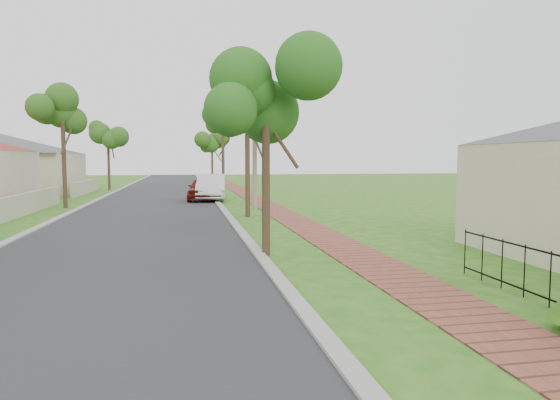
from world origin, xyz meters
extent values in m
plane|color=#2A6317|center=(0.00, 0.00, 0.00)|extent=(160.00, 160.00, 0.00)
cube|color=#28282B|center=(-3.00, 20.00, 0.00)|extent=(7.00, 120.00, 0.02)
cube|color=#9E9E99|center=(0.65, 20.00, 0.00)|extent=(0.30, 120.00, 0.10)
cube|color=#9E9E99|center=(-6.65, 20.00, 0.00)|extent=(0.30, 120.00, 0.10)
cube|color=#97523C|center=(3.25, 20.00, 0.00)|extent=(1.50, 120.00, 0.03)
cylinder|color=black|center=(4.90, 1.33, 0.50)|extent=(0.02, 0.02, 1.00)
cylinder|color=black|center=(4.90, 2.00, 0.50)|extent=(0.02, 0.02, 1.00)
cylinder|color=black|center=(4.90, 2.67, 0.50)|extent=(0.02, 0.02, 1.00)
cylinder|color=black|center=(4.90, 3.33, 0.50)|extent=(0.02, 0.02, 1.00)
cylinder|color=black|center=(4.90, 4.00, 0.50)|extent=(0.02, 0.02, 1.00)
cylinder|color=#382619|center=(1.50, 16.00, 2.27)|extent=(0.22, 0.22, 4.55)
sphere|color=#1F4512|center=(1.50, 16.00, 4.68)|extent=(1.70, 1.70, 1.70)
cylinder|color=#382619|center=(1.50, 30.00, 2.45)|extent=(0.22, 0.22, 4.90)
sphere|color=#1F4512|center=(1.50, 30.00, 5.04)|extent=(1.70, 1.70, 1.70)
cylinder|color=#382619|center=(1.50, 44.00, 2.10)|extent=(0.22, 0.22, 4.20)
sphere|color=#1F4512|center=(1.50, 44.00, 4.32)|extent=(1.70, 1.70, 1.70)
cylinder|color=#382619|center=(-7.50, 22.00, 2.45)|extent=(0.22, 0.22, 4.90)
sphere|color=#1F4512|center=(-7.50, 22.00, 5.04)|extent=(1.70, 1.70, 1.70)
cylinder|color=#382619|center=(-7.50, 38.00, 2.27)|extent=(0.22, 0.22, 4.55)
sphere|color=#1F4512|center=(-7.50, 38.00, 4.68)|extent=(1.70, 1.70, 1.70)
cube|color=#BFB299|center=(-8.60, 20.00, 0.50)|extent=(0.25, 10.00, 1.00)
cube|color=#BFB299|center=(-8.60, 34.00, 0.50)|extent=(0.25, 10.00, 1.00)
imported|color=maroon|center=(-0.11, 25.38, 0.73)|extent=(2.22, 4.46, 1.46)
imported|color=white|center=(0.40, 25.69, 0.81)|extent=(2.12, 5.06, 1.63)
cylinder|color=#382619|center=(0.86, 7.00, 2.02)|extent=(0.22, 0.22, 4.04)
sphere|color=#2A631C|center=(0.86, 7.00, 4.15)|extent=(2.01, 2.01, 2.01)
cylinder|color=gray|center=(2.30, 19.37, 3.49)|extent=(0.24, 0.24, 6.98)
cube|color=gray|center=(2.30, 19.37, 6.58)|extent=(1.20, 0.08, 0.08)
camera|label=1|loc=(-1.29, -6.09, 2.56)|focal=32.00mm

